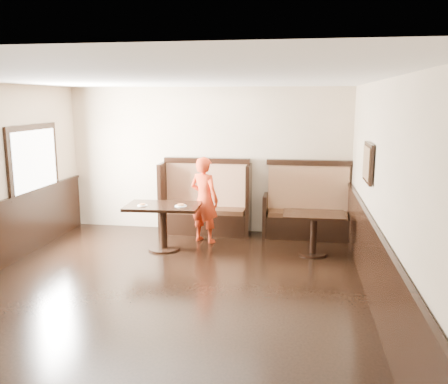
% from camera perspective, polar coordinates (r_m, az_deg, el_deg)
% --- Properties ---
extents(ground, '(7.00, 7.00, 0.00)m').
position_cam_1_polar(ground, '(6.34, -8.09, -12.86)').
color(ground, black).
rests_on(ground, ground).
extents(room_shell, '(7.00, 7.00, 7.00)m').
position_cam_1_polar(room_shell, '(6.45, -10.06, -6.16)').
color(room_shell, '#CAB092').
rests_on(room_shell, ground).
extents(booth_main, '(1.75, 0.72, 1.45)m').
position_cam_1_polar(booth_main, '(9.22, -2.19, -1.68)').
color(booth_main, black).
rests_on(booth_main, ground).
extents(booth_neighbor, '(1.65, 0.72, 1.45)m').
position_cam_1_polar(booth_neighbor, '(9.07, 10.00, -2.37)').
color(booth_neighbor, black).
rests_on(booth_neighbor, ground).
extents(table_main, '(1.28, 0.84, 0.79)m').
position_cam_1_polar(table_main, '(8.19, -7.33, -2.81)').
color(table_main, black).
rests_on(table_main, ground).
extents(table_neighbor, '(1.02, 0.67, 0.70)m').
position_cam_1_polar(table_neighbor, '(8.04, 10.74, -3.77)').
color(table_neighbor, black).
rests_on(table_neighbor, ground).
extents(child, '(0.67, 0.57, 1.56)m').
position_cam_1_polar(child, '(8.56, -2.38, -0.93)').
color(child, red).
rests_on(child, ground).
extents(pizza_plate_left, '(0.17, 0.17, 0.03)m').
position_cam_1_polar(pizza_plate_left, '(8.14, -9.79, -1.55)').
color(pizza_plate_left, white).
rests_on(pizza_plate_left, table_main).
extents(pizza_plate_right, '(0.20, 0.20, 0.04)m').
position_cam_1_polar(pizza_plate_right, '(8.01, -5.23, -1.62)').
color(pizza_plate_right, white).
rests_on(pizza_plate_right, table_main).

